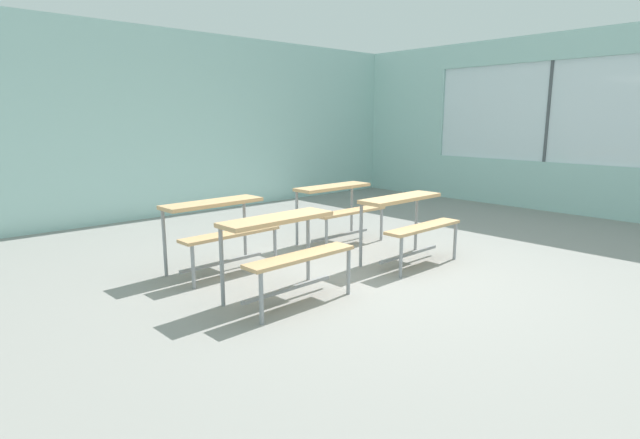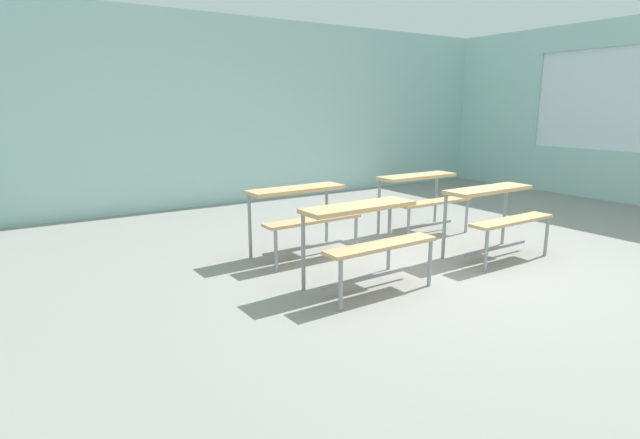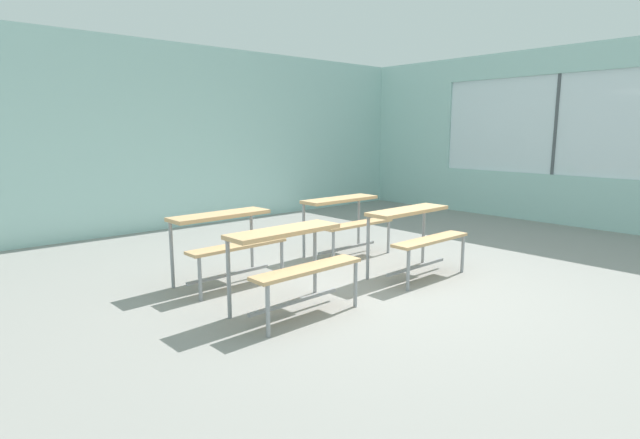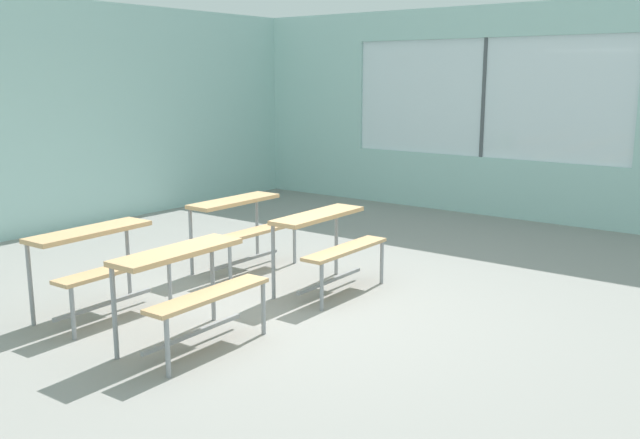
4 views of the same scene
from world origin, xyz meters
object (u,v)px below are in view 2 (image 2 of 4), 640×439
Objects in this scene: desk_bench_r0c0 at (366,226)px; desk_bench_r0c1 at (496,206)px; desk_bench_r1c0 at (302,205)px; desk_bench_r1c1 at (423,190)px.

desk_bench_r0c1 is (1.74, -0.01, 0.00)m from desk_bench_r0c0.
desk_bench_r1c1 is (1.80, 0.04, 0.00)m from desk_bench_r1c0.
desk_bench_r1c0 is at bearing -178.58° from desk_bench_r1c1.
desk_bench_r1c0 is at bearing 146.06° from desk_bench_r0c1.
desk_bench_r1c1 is at bearing -0.43° from desk_bench_r1c0.
desk_bench_r0c0 is 1.13m from desk_bench_r1c0.
desk_bench_r0c0 is 1.01× the size of desk_bench_r1c1.
desk_bench_r1c1 is at bearing 85.67° from desk_bench_r0c1.
desk_bench_r0c0 is 1.01× the size of desk_bench_r0c1.
desk_bench_r1c0 is 1.80m from desk_bench_r1c1.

